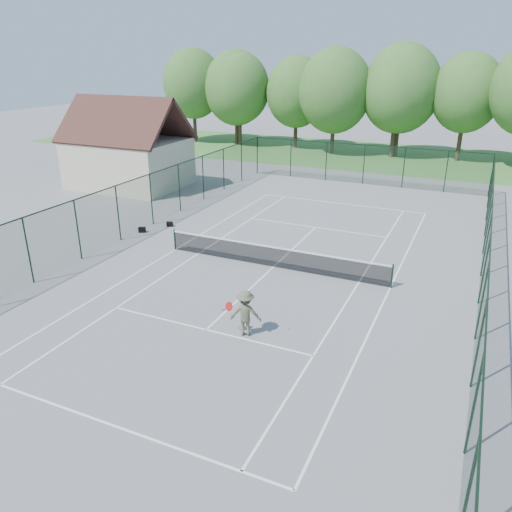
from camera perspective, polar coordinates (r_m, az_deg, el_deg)
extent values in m
plane|color=gray|center=(23.70, 2.01, -1.26)|extent=(140.00, 140.00, 0.00)
cube|color=#488238|center=(51.67, 15.16, 10.88)|extent=(80.00, 16.00, 0.01)
cube|color=white|center=(34.37, 9.69, 5.93)|extent=(10.97, 0.08, 0.01)
cube|color=white|center=(14.98, -16.70, -17.82)|extent=(10.97, 0.08, 0.01)
cube|color=white|center=(29.33, 6.83, 3.27)|extent=(8.23, 0.08, 0.01)
cube|color=white|center=(18.57, -5.70, -8.38)|extent=(8.23, 0.08, 0.01)
cube|color=white|center=(22.39, 15.10, -3.51)|extent=(0.08, 23.77, 0.01)
cube|color=white|center=(26.12, -9.17, 0.74)|extent=(0.08, 23.77, 0.01)
cube|color=white|center=(22.60, 11.69, -2.94)|extent=(0.08, 23.77, 0.01)
cube|color=white|center=(25.43, -6.58, 0.28)|extent=(0.08, 23.77, 0.01)
cube|color=white|center=(23.70, 2.01, -1.25)|extent=(0.08, 12.80, 0.01)
cylinder|color=black|center=(25.94, -9.27, 1.87)|extent=(0.08, 0.08, 1.10)
cylinder|color=black|center=(22.16, 15.28, -2.24)|extent=(0.08, 0.08, 1.10)
cube|color=black|center=(23.51, 2.02, -0.14)|extent=(11.00, 0.02, 0.96)
cube|color=white|center=(23.32, 2.04, 1.00)|extent=(11.00, 0.05, 0.07)
cube|color=#173520|center=(39.81, 12.22, 10.17)|extent=(18.00, 0.02, 3.00)
cube|color=#173520|center=(21.64, 24.65, -1.41)|extent=(0.02, 36.00, 3.00)
cube|color=#173520|center=(27.67, -15.48, 4.71)|extent=(0.02, 36.00, 3.00)
cube|color=black|center=(39.54, 12.40, 12.30)|extent=(18.00, 0.05, 0.05)
cube|color=black|center=(21.13, 25.28, 2.32)|extent=(0.05, 36.00, 0.05)
cube|color=black|center=(27.28, -15.80, 7.72)|extent=(0.05, 36.00, 0.05)
cube|color=beige|center=(39.43, -14.30, 10.26)|extent=(8.00, 6.00, 3.50)
cube|color=#4A2921|center=(40.11, -13.39, 15.24)|extent=(8.60, 3.27, 3.27)
cube|color=#4A2921|center=(37.78, -16.21, 14.59)|extent=(8.60, 3.27, 3.27)
cylinder|color=#422F22|center=(56.39, -1.84, 14.66)|extent=(0.40, 0.40, 4.20)
ellipsoid|color=#457630|center=(56.02, -1.89, 18.62)|extent=(6.40, 6.40, 7.40)
cylinder|color=#422F22|center=(51.33, 15.39, 13.17)|extent=(0.40, 0.40, 4.20)
ellipsoid|color=#457630|center=(50.92, 15.85, 17.50)|extent=(6.40, 6.40, 7.40)
cube|color=black|center=(28.99, -12.90, 2.94)|extent=(0.44, 0.35, 0.30)
cube|color=black|center=(29.69, -9.83, 3.61)|extent=(0.40, 0.33, 0.27)
imported|color=#54583F|center=(17.80, -1.21, -6.54)|extent=(1.25, 0.95, 1.72)
sphere|color=#B0E12B|center=(17.72, 1.95, -6.08)|extent=(0.07, 0.07, 0.07)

